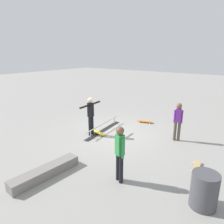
% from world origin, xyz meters
% --- Properties ---
extents(ground_plane, '(60.00, 60.00, 0.00)m').
position_xyz_m(ground_plane, '(0.00, 0.00, 0.00)').
color(ground_plane, gray).
extents(grind_rail, '(2.83, 0.60, 0.37)m').
position_xyz_m(grind_rail, '(-0.08, -0.52, 0.16)').
color(grind_rail, black).
rests_on(grind_rail, ground_plane).
extents(skate_ledge, '(2.19, 0.56, 0.30)m').
position_xyz_m(skate_ledge, '(3.87, 0.46, 0.15)').
color(skate_ledge, gray).
rests_on(skate_ledge, ground_plane).
extents(skater_main, '(1.38, 0.23, 1.71)m').
position_xyz_m(skater_main, '(0.66, -0.63, 0.99)').
color(skater_main, black).
rests_on(skater_main, ground_plane).
extents(skateboard_main, '(0.33, 0.82, 0.09)m').
position_xyz_m(skateboard_main, '(0.43, -0.41, 0.07)').
color(skateboard_main, yellow).
rests_on(skateboard_main, ground_plane).
extents(bystander_purple_shirt, '(0.25, 0.37, 1.61)m').
position_xyz_m(bystander_purple_shirt, '(-1.03, 2.65, 0.91)').
color(bystander_purple_shirt, brown).
rests_on(bystander_purple_shirt, ground_plane).
extents(bystander_green_shirt, '(0.27, 0.37, 1.67)m').
position_xyz_m(bystander_green_shirt, '(2.74, 2.35, 0.94)').
color(bystander_green_shirt, black).
rests_on(bystander_green_shirt, ground_plane).
extents(loose_skateboard_orange, '(0.43, 0.82, 0.09)m').
position_xyz_m(loose_skateboard_orange, '(-2.26, 0.53, 0.07)').
color(loose_skateboard_orange, orange).
rests_on(loose_skateboard_orange, ground_plane).
extents(loose_skateboard_natural, '(0.82, 0.34, 0.09)m').
position_xyz_m(loose_skateboard_natural, '(0.74, 3.96, 0.07)').
color(loose_skateboard_natural, tan).
rests_on(loose_skateboard_natural, ground_plane).
extents(trash_bin, '(0.63, 0.63, 0.89)m').
position_xyz_m(trash_bin, '(2.38, 4.53, 0.44)').
color(trash_bin, '#47474C').
rests_on(trash_bin, ground_plane).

